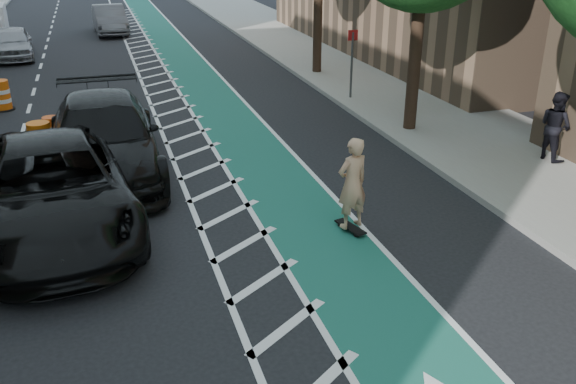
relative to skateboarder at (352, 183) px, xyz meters
name	(u,v)px	position (x,y,z in m)	size (l,w,h in m)	color
ground	(190,346)	(-3.70, -2.72, -1.05)	(120.00, 120.00, 0.00)	black
bike_lane	(236,129)	(-0.70, 7.28, -1.04)	(2.00, 90.00, 0.01)	#1A5C49
buffer_strip	(187,134)	(-2.20, 7.28, -1.05)	(1.40, 90.00, 0.01)	silver
sidewalk_right	(426,110)	(5.80, 7.28, -0.98)	(5.00, 90.00, 0.15)	gray
curb_right	(359,116)	(3.35, 7.28, -0.97)	(0.12, 90.00, 0.16)	gray
sign_post	(352,63)	(3.90, 9.28, 0.30)	(0.35, 0.08, 2.47)	#4C4C4C
skateboard	(350,227)	(0.00, 0.00, -0.96)	(0.42, 0.83, 0.11)	black
skateboarder	(352,183)	(0.00, 0.00, 0.00)	(0.69, 0.45, 1.89)	tan
suv_near	(53,188)	(-5.65, 1.88, -0.15)	(2.99, 6.49, 1.80)	black
suv_far	(104,138)	(-4.57, 4.78, -0.12)	(2.59, 6.38, 1.85)	black
car_silver	(13,43)	(-8.12, 21.05, -0.33)	(1.70, 4.22, 1.44)	#9B9A9F
car_grey	(110,20)	(-3.50, 27.16, -0.26)	(1.67, 4.79, 1.58)	#5C5B60
pedestrian	(555,126)	(6.42, 1.97, -0.01)	(0.86, 0.67, 1.78)	black
barrel_a	(41,142)	(-6.17, 6.28, -0.57)	(0.75, 0.75, 1.02)	orange
barrel_b	(52,131)	(-5.95, 7.54, -0.67)	(0.58, 0.58, 0.80)	#EE4C0C
barrel_c	(1,96)	(-7.70, 11.78, -0.58)	(0.73, 0.73, 1.00)	#E5590C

